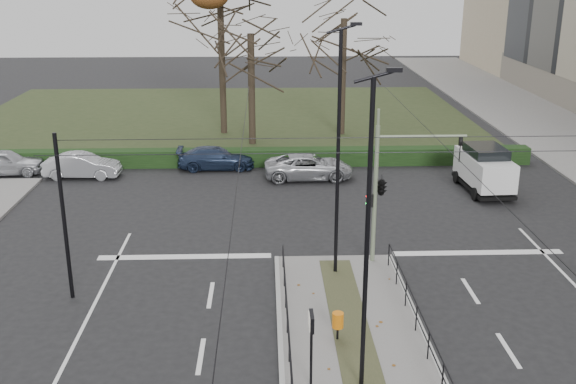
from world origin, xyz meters
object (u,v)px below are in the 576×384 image
(streetlamp_median_far, at_px, (339,152))
(parked_car_second, at_px, (82,166))
(parked_car_fourth, at_px, (309,167))
(parked_car_third, at_px, (216,158))
(litter_bin, at_px, (338,321))
(parked_car_first, at_px, (4,162))
(bare_tree_center, at_px, (344,27))
(streetlamp_median_near, at_px, (368,237))
(traffic_light, at_px, (384,184))
(info_panel, at_px, (311,330))
(white_van, at_px, (484,168))
(bare_tree_near, at_px, (251,42))

(streetlamp_median_far, distance_m, parked_car_second, 18.74)
(parked_car_fourth, bearing_deg, parked_car_third, 67.07)
(litter_bin, xyz_separation_m, parked_car_third, (-5.05, 19.38, -0.15))
(streetlamp_median_far, bearing_deg, parked_car_first, 141.79)
(litter_bin, distance_m, bare_tree_center, 28.38)
(litter_bin, relative_size, streetlamp_median_near, 0.10)
(parked_car_third, xyz_separation_m, parked_car_fourth, (5.27, -2.07, 0.04))
(traffic_light, bearing_deg, info_panel, -111.56)
(traffic_light, height_order, streetlamp_median_far, streetlamp_median_far)
(info_panel, distance_m, parked_car_third, 22.30)
(parked_car_second, height_order, parked_car_fourth, parked_car_second)
(parked_car_first, bearing_deg, traffic_light, -129.64)
(bare_tree_center, bearing_deg, streetlamp_median_far, -96.80)
(parked_car_second, height_order, bare_tree_center, bare_tree_center)
(streetlamp_median_far, bearing_deg, streetlamp_median_near, -90.28)
(litter_bin, bearing_deg, white_van, 58.17)
(parked_car_third, bearing_deg, parked_car_fourth, -112.58)
(parked_car_third, bearing_deg, streetlamp_median_far, -160.27)
(parked_car_fourth, relative_size, white_van, 1.07)
(traffic_light, height_order, info_panel, traffic_light)
(parked_car_fourth, bearing_deg, parked_car_first, 84.26)
(streetlamp_median_far, xyz_separation_m, bare_tree_near, (-3.49, 19.97, 1.84))
(parked_car_first, distance_m, bare_tree_near, 16.36)
(streetlamp_median_near, bearing_deg, traffic_light, 77.28)
(info_panel, xyz_separation_m, parked_car_first, (-15.91, 21.10, -1.20))
(streetlamp_median_near, height_order, streetlamp_median_far, streetlamp_median_far)
(info_panel, height_order, white_van, info_panel)
(streetlamp_median_near, xyz_separation_m, bare_tree_near, (-3.45, 27.42, 2.08))
(bare_tree_near, bearing_deg, bare_tree_center, 22.32)
(traffic_light, bearing_deg, streetlamp_median_near, -102.72)
(traffic_light, height_order, parked_car_second, traffic_light)
(parked_car_second, xyz_separation_m, parked_car_third, (7.32, 1.46, -0.04))
(litter_bin, height_order, parked_car_second, parked_car_second)
(parked_car_first, height_order, white_van, white_van)
(parked_car_second, bearing_deg, info_panel, -148.82)
(streetlamp_median_far, bearing_deg, parked_car_third, 110.85)
(traffic_light, relative_size, streetlamp_median_near, 0.62)
(info_panel, distance_m, streetlamp_median_far, 8.11)
(streetlamp_median_near, bearing_deg, parked_car_third, 104.02)
(white_van, xyz_separation_m, bare_tree_near, (-12.22, 10.09, 5.42))
(info_panel, height_order, parked_car_fourth, info_panel)
(parked_car_second, xyz_separation_m, parked_car_fourth, (12.59, -0.62, -0.01))
(parked_car_fourth, distance_m, bare_tree_center, 12.47)
(white_van, bearing_deg, parked_car_fourth, 164.42)
(streetlamp_median_near, bearing_deg, parked_car_fourth, 90.59)
(parked_car_third, xyz_separation_m, white_van, (14.25, -4.57, 0.61))
(streetlamp_median_near, distance_m, bare_tree_near, 27.71)
(streetlamp_median_near, distance_m, parked_car_fourth, 20.22)
(streetlamp_median_far, height_order, parked_car_third, streetlamp_median_far)
(info_panel, distance_m, streetlamp_median_near, 3.02)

